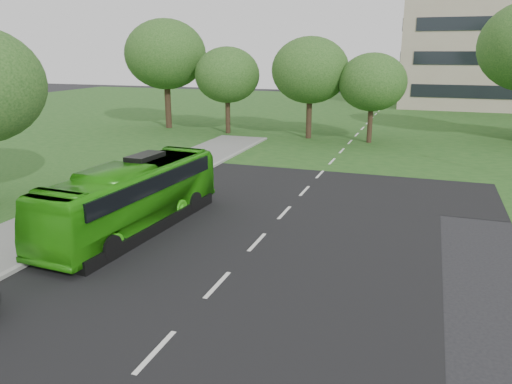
% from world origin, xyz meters
% --- Properties ---
extents(ground, '(160.00, 160.00, 0.00)m').
position_xyz_m(ground, '(0.00, 0.00, 0.00)').
color(ground, black).
rests_on(ground, ground).
extents(street_surfaces, '(120.00, 120.00, 0.15)m').
position_xyz_m(street_surfaces, '(-0.38, 22.75, 0.03)').
color(street_surfaces, black).
rests_on(street_surfaces, ground).
extents(tree_park_a, '(5.85, 5.85, 7.77)m').
position_xyz_m(tree_park_a, '(-11.46, 27.04, 5.27)').
color(tree_park_a, black).
rests_on(tree_park_a, ground).
extents(tree_park_b, '(6.55, 6.55, 8.59)m').
position_xyz_m(tree_park_b, '(-3.76, 26.77, 5.79)').
color(tree_park_b, black).
rests_on(tree_park_b, ground).
extents(tree_park_c, '(5.48, 5.48, 7.28)m').
position_xyz_m(tree_park_c, '(1.52, 26.28, 4.94)').
color(tree_park_c, black).
rests_on(tree_park_c, ground).
extents(tree_park_f, '(7.75, 7.75, 10.35)m').
position_xyz_m(tree_park_f, '(-18.26, 28.19, 7.04)').
color(tree_park_f, black).
rests_on(tree_park_f, ground).
extents(bus, '(3.05, 10.48, 2.88)m').
position_xyz_m(bus, '(-5.50, 1.80, 1.44)').
color(bus, '#2FA713').
rests_on(bus, ground).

